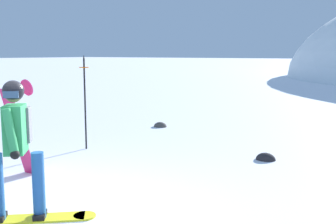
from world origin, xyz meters
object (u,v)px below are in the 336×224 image
object	(u,v)px
spare_snowboard	(20,128)
piste_marker_near	(85,96)
rock_mid	(160,127)
snowboarder_main	(17,146)
rock_dark	(266,160)

from	to	relation	value
spare_snowboard	piste_marker_near	xyz separation A→B (m)	(-0.54, 2.02, 0.32)
piste_marker_near	rock_mid	distance (m)	3.29
snowboarder_main	piste_marker_near	bearing A→B (deg)	123.17
piste_marker_near	rock_mid	bearing A→B (deg)	94.47
spare_snowboard	rock_mid	size ratio (longest dim) A/B	4.25
rock_dark	snowboarder_main	bearing A→B (deg)	-107.82
rock_dark	piste_marker_near	bearing A→B (deg)	-160.11
snowboarder_main	rock_dark	distance (m)	4.77
spare_snowboard	rock_dark	size ratio (longest dim) A/B	4.17
spare_snowboard	rock_mid	distance (m)	5.22
spare_snowboard	piste_marker_near	distance (m)	2.12
snowboarder_main	piste_marker_near	size ratio (longest dim) A/B	0.86
rock_dark	rock_mid	size ratio (longest dim) A/B	1.02
piste_marker_near	rock_dark	xyz separation A→B (m)	(3.52, 1.27, -1.14)
snowboarder_main	piste_marker_near	xyz separation A→B (m)	(-2.08, 3.19, 0.22)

